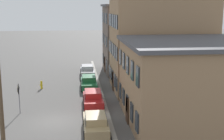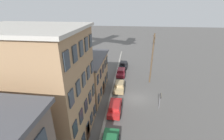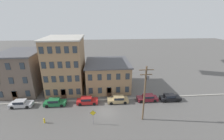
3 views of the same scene
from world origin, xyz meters
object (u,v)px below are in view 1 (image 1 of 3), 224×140
object	(u,v)px
car_silver	(87,70)
fire_hydrant	(41,85)
caution_sign	(19,93)
car_tan	(96,123)
car_green	(89,82)
car_red	(93,98)

from	to	relation	value
car_silver	fire_hydrant	world-z (taller)	car_silver
fire_hydrant	caution_sign	bearing A→B (deg)	-6.99
car_tan	fire_hydrant	bearing A→B (deg)	-157.83
car_silver	car_green	distance (m)	6.72
fire_hydrant	car_tan	bearing A→B (deg)	22.17
car_silver	fire_hydrant	xyz separation A→B (m)	(6.41, -5.58, -0.27)
car_red	car_green	bearing A→B (deg)	-178.88
car_green	fire_hydrant	xyz separation A→B (m)	(-0.31, -5.51, -0.27)
fire_hydrant	car_red	bearing A→B (deg)	39.31
car_green	car_tan	world-z (taller)	same
car_tan	car_red	bearing A→B (deg)	178.66
car_green	car_tan	distance (m)	13.14
car_red	caution_sign	xyz separation A→B (m)	(1.53, -6.67, 1.11)
fire_hydrant	car_silver	bearing A→B (deg)	138.98
car_red	caution_sign	size ratio (longest dim) A/B	1.60
caution_sign	fire_hydrant	bearing A→B (deg)	173.01
car_tan	fire_hydrant	distance (m)	14.53
car_green	car_red	size ratio (longest dim) A/B	1.00
car_silver	car_red	xyz separation A→B (m)	(13.29, 0.06, 0.00)
car_silver	car_green	world-z (taller)	same
car_tan	caution_sign	size ratio (longest dim) A/B	1.60
car_tan	car_silver	bearing A→B (deg)	179.73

